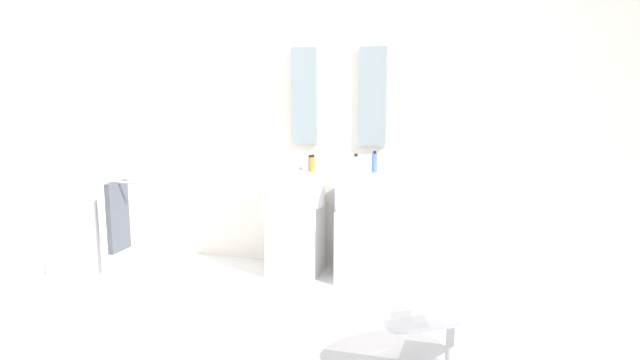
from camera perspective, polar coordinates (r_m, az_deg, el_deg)
ground_plane at (r=3.79m, az=-4.73°, el=-15.92°), size 4.80×3.60×0.04m
rear_partition at (r=4.99m, az=1.96°, el=6.19°), size 4.80×0.10×2.60m
pedestal_sink_left at (r=4.90m, az=-2.34°, el=-3.76°), size 0.48×0.48×0.96m
pedestal_sink_right at (r=4.75m, az=4.31°, el=-4.24°), size 0.48×0.48×0.96m
vanity_mirror_left at (r=5.00m, az=-1.49°, el=8.05°), size 0.22×0.03×0.80m
vanity_mirror_right at (r=4.85m, az=5.11°, el=7.95°), size 0.22×0.03×0.80m
lounge_chair at (r=3.38m, az=12.47°, el=-12.60°), size 1.10×1.10×0.65m
towel_rack at (r=4.46m, az=-19.11°, el=-3.58°), size 0.37×0.22×0.95m
soap_bottle_grey at (r=4.84m, az=-0.96°, el=1.56°), size 0.04×0.04×0.13m
soap_bottle_clear at (r=4.53m, az=3.47°, el=1.29°), size 0.05×0.05×0.18m
soap_bottle_amber at (r=4.81m, az=-0.69°, el=1.55°), size 0.05×0.05×0.14m
soap_bottle_blue at (r=4.79m, az=5.26°, el=1.68°), size 0.05×0.05×0.17m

